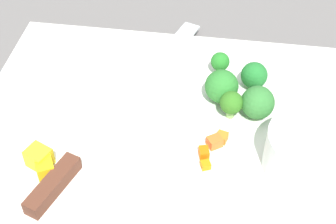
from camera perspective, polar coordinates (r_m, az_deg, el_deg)
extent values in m
plane|color=#635E5D|center=(0.62, 0.00, -1.44)|extent=(4.00, 4.00, 0.00)
cube|color=white|center=(0.62, 0.00, -1.05)|extent=(0.47, 0.34, 0.01)
cylinder|color=white|center=(0.56, 15.67, -4.35)|extent=(0.10, 0.10, 0.05)
cube|color=silver|center=(0.69, -0.82, 5.57)|extent=(0.09, 0.20, 0.00)
cube|color=brown|center=(0.55, -12.82, -8.00)|extent=(0.04, 0.08, 0.02)
cube|color=orange|center=(0.58, 5.26, -3.36)|extent=(0.02, 0.02, 0.01)
cube|color=orange|center=(0.56, 4.25, -5.97)|extent=(0.01, 0.01, 0.01)
cube|color=#F8640B|center=(0.57, 4.07, -4.62)|extent=(0.01, 0.02, 0.01)
cube|color=orange|center=(0.59, 6.08, -2.86)|extent=(0.02, 0.02, 0.01)
cube|color=yellow|center=(0.57, -14.33, -4.98)|extent=(0.03, 0.03, 0.02)
cube|color=yellow|center=(0.56, -13.66, -6.21)|extent=(0.03, 0.03, 0.02)
cube|color=yellow|center=(0.56, -12.13, -6.97)|extent=(0.02, 0.01, 0.01)
cylinder|color=#91AD5D|center=(0.66, 9.52, 3.15)|extent=(0.01, 0.01, 0.01)
sphere|color=#21722C|center=(0.65, 9.67, 4.10)|extent=(0.03, 0.03, 0.03)
cylinder|color=#83AC6C|center=(0.62, 9.87, -0.03)|extent=(0.01, 0.01, 0.01)
sphere|color=#327532|center=(0.61, 10.06, 1.05)|extent=(0.04, 0.04, 0.04)
cylinder|color=#96AF5E|center=(0.67, 5.81, 4.80)|extent=(0.01, 0.01, 0.01)
sphere|color=#267B27|center=(0.66, 5.90, 5.67)|extent=(0.02, 0.02, 0.02)
cylinder|color=#84B76A|center=(0.63, 5.94, 1.74)|extent=(0.01, 0.01, 0.01)
sphere|color=#2D792D|center=(0.62, 6.06, 2.90)|extent=(0.04, 0.04, 0.04)
cylinder|color=#84B75D|center=(0.61, 7.03, 0.03)|extent=(0.01, 0.01, 0.01)
sphere|color=#316F1F|center=(0.60, 7.15, 1.05)|extent=(0.03, 0.03, 0.03)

